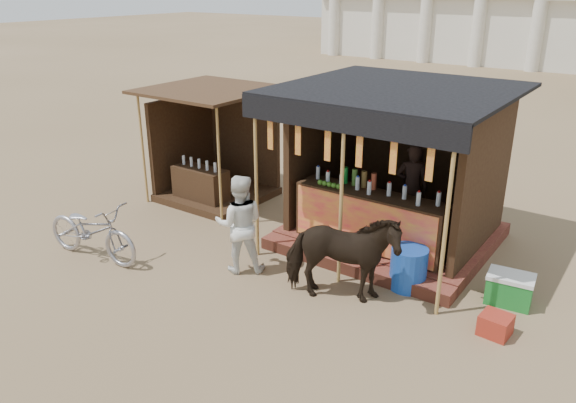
{
  "coord_description": "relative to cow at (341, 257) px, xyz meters",
  "views": [
    {
      "loc": [
        4.81,
        -5.2,
        4.38
      ],
      "look_at": [
        0.0,
        1.6,
        1.1
      ],
      "focal_mm": 35.0,
      "sensor_mm": 36.0,
      "label": 1
    }
  ],
  "objects": [
    {
      "name": "bystander",
      "position": [
        -1.78,
        -0.11,
        0.1
      ],
      "size": [
        1.0,
        0.96,
        1.62
      ],
      "primitive_type": "imported",
      "rotation": [
        0.0,
        0.0,
        3.78
      ],
      "color": "silver",
      "rests_on": "ground"
    },
    {
      "name": "secondary_stall",
      "position": [
        -4.46,
        2.16,
        0.15
      ],
      "size": [
        2.4,
        2.4,
        2.38
      ],
      "color": "#372514",
      "rests_on": "ground"
    },
    {
      "name": "motorbike",
      "position": [
        -4.07,
        -1.22,
        -0.2
      ],
      "size": [
        1.98,
        0.88,
        1.01
      ],
      "primitive_type": "imported",
      "rotation": [
        0.0,
        0.0,
        1.68
      ],
      "color": "#9E9DA5",
      "rests_on": "ground"
    },
    {
      "name": "blue_barrel",
      "position": [
        0.66,
        0.92,
        -0.38
      ],
      "size": [
        0.65,
        0.65,
        0.66
      ],
      "primitive_type": "cylinder",
      "rotation": [
        0.0,
        0.0,
        0.18
      ],
      "color": "#1646AB",
      "rests_on": "ground"
    },
    {
      "name": "ground",
      "position": [
        -1.3,
        -1.08,
        -0.7
      ],
      "size": [
        120.0,
        120.0,
        0.0
      ],
      "primitive_type": "plane",
      "color": "#846B4C",
      "rests_on": "ground"
    },
    {
      "name": "cow",
      "position": [
        0.0,
        0.0,
        0.0
      ],
      "size": [
        1.83,
        1.38,
        1.41
      ],
      "primitive_type": "imported",
      "rotation": [
        0.0,
        0.0,
        2.0
      ],
      "color": "black",
      "rests_on": "ground"
    },
    {
      "name": "red_crate",
      "position": [
        2.12,
        0.45,
        -0.56
      ],
      "size": [
        0.41,
        0.39,
        0.29
      ],
      "primitive_type": "cube",
      "rotation": [
        0.0,
        0.0,
        -0.07
      ],
      "color": "maroon",
      "rests_on": "ground"
    },
    {
      "name": "main_stall",
      "position": [
        -0.29,
        2.28,
        0.32
      ],
      "size": [
        3.6,
        3.61,
        2.78
      ],
      "color": "brown",
      "rests_on": "ground"
    },
    {
      "name": "cooler",
      "position": [
        2.04,
        1.35,
        -0.47
      ],
      "size": [
        0.69,
        0.51,
        0.46
      ],
      "color": "#1B7C2A",
      "rests_on": "ground"
    }
  ]
}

